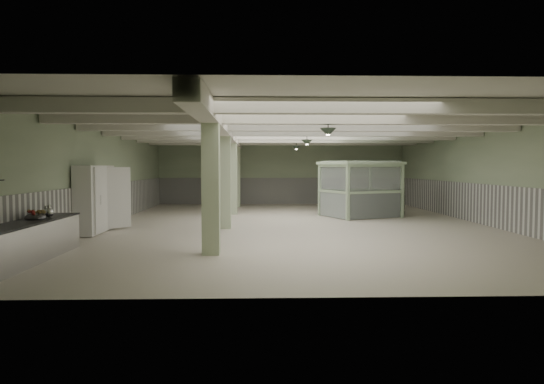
{
  "coord_description": "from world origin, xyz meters",
  "views": [
    {
      "loc": [
        -1.36,
        -17.79,
        2.14
      ],
      "look_at": [
        -0.88,
        -1.71,
        1.3
      ],
      "focal_mm": 32.0,
      "sensor_mm": 36.0,
      "label": 1
    }
  ],
  "objects_px": {
    "filing_cabinet": "(399,199)",
    "guard_booth": "(360,179)",
    "walkin_cooler": "(96,199)",
    "prep_counter": "(24,243)"
  },
  "relations": [
    {
      "from": "guard_booth",
      "to": "filing_cabinet",
      "type": "bearing_deg",
      "value": -5.17
    },
    {
      "from": "filing_cabinet",
      "to": "prep_counter",
      "type": "bearing_deg",
      "value": -115.53
    },
    {
      "from": "prep_counter",
      "to": "guard_booth",
      "type": "height_order",
      "value": "guard_booth"
    },
    {
      "from": "filing_cabinet",
      "to": "guard_booth",
      "type": "bearing_deg",
      "value": -140.6
    },
    {
      "from": "guard_booth",
      "to": "filing_cabinet",
      "type": "relative_size",
      "value": 2.6
    },
    {
      "from": "prep_counter",
      "to": "walkin_cooler",
      "type": "bearing_deg",
      "value": 90.95
    },
    {
      "from": "walkin_cooler",
      "to": "guard_booth",
      "type": "bearing_deg",
      "value": 26.32
    },
    {
      "from": "walkin_cooler",
      "to": "prep_counter",
      "type": "bearing_deg",
      "value": -89.05
    },
    {
      "from": "guard_booth",
      "to": "walkin_cooler",
      "type": "bearing_deg",
      "value": -176.05
    },
    {
      "from": "prep_counter",
      "to": "walkin_cooler",
      "type": "relative_size",
      "value": 1.95
    }
  ]
}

